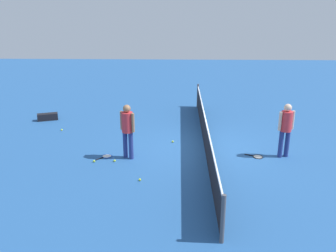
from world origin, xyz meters
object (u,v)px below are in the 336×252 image
(tennis_ball_stray_right, at_px, (173,141))
(equipment_bag, at_px, (49,117))
(tennis_ball_baseline, at_px, (129,135))
(tennis_ball_midcourt, at_px, (62,130))
(tennis_ball_stray_left, at_px, (140,180))
(tennis_ball_by_net, at_px, (115,161))
(player_far_side, at_px, (286,126))
(tennis_racket_far_player, at_px, (257,157))
(tennis_racket_near_player, at_px, (106,156))
(tennis_ball_near_player, at_px, (94,161))
(player_near_side, at_px, (127,127))

(tennis_ball_stray_right, distance_m, equipment_bag, 5.65)
(tennis_ball_baseline, bearing_deg, tennis_ball_midcourt, -100.68)
(tennis_ball_stray_left, bearing_deg, tennis_ball_by_net, -143.58)
(tennis_ball_midcourt, height_order, equipment_bag, equipment_bag)
(player_far_side, distance_m, tennis_racket_far_player, 1.28)
(tennis_ball_by_net, distance_m, tennis_ball_baseline, 2.24)
(tennis_racket_near_player, height_order, tennis_ball_baseline, tennis_ball_baseline)
(tennis_ball_midcourt, distance_m, equipment_bag, 1.60)
(tennis_ball_stray_right, xyz_separation_m, equipment_bag, (-2.37, -5.13, 0.11))
(tennis_ball_near_player, relative_size, tennis_ball_midcourt, 1.00)
(tennis_ball_baseline, bearing_deg, tennis_ball_by_net, -3.63)
(tennis_racket_far_player, bearing_deg, tennis_racket_near_player, -88.54)
(tennis_racket_near_player, bearing_deg, tennis_ball_by_net, 41.52)
(tennis_ball_midcourt, distance_m, tennis_ball_baseline, 2.65)
(tennis_ball_stray_right, bearing_deg, tennis_ball_near_player, -53.94)
(tennis_ball_near_player, bearing_deg, equipment_bag, -145.55)
(tennis_ball_near_player, distance_m, tennis_ball_stray_left, 1.90)
(player_far_side, xyz_separation_m, tennis_ball_midcourt, (-2.19, -7.64, -0.98))
(player_near_side, height_order, tennis_ball_midcourt, player_near_side)
(tennis_ball_baseline, bearing_deg, tennis_racket_far_player, 67.53)
(player_far_side, bearing_deg, tennis_ball_near_player, -84.17)
(tennis_ball_stray_left, xyz_separation_m, tennis_ball_stray_right, (-2.86, 0.83, 0.00))
(tennis_ball_stray_right, bearing_deg, tennis_ball_midcourt, -104.42)
(player_far_side, relative_size, equipment_bag, 2.01)
(tennis_ball_by_net, relative_size, tennis_ball_stray_left, 1.00)
(player_near_side, xyz_separation_m, tennis_racket_near_player, (-0.06, -0.71, -1.00))
(player_far_side, height_order, tennis_ball_near_player, player_far_side)
(tennis_ball_by_net, xyz_separation_m, equipment_bag, (-4.02, -3.40, 0.11))
(tennis_ball_stray_left, xyz_separation_m, equipment_bag, (-5.23, -4.30, 0.11))
(equipment_bag, bearing_deg, tennis_ball_stray_left, 39.39)
(tennis_racket_near_player, xyz_separation_m, tennis_ball_stray_right, (-1.29, 2.05, 0.02))
(tennis_racket_far_player, height_order, tennis_ball_by_net, tennis_ball_by_net)
(tennis_ball_by_net, relative_size, tennis_ball_baseline, 1.00)
(tennis_ball_stray_left, bearing_deg, tennis_racket_far_player, 115.97)
(tennis_racket_far_player, relative_size, tennis_ball_baseline, 9.09)
(player_far_side, bearing_deg, tennis_ball_baseline, -108.62)
(player_far_side, relative_size, tennis_ball_baseline, 25.76)
(tennis_ball_stray_right, bearing_deg, player_far_side, 72.16)
(player_far_side, relative_size, tennis_racket_far_player, 2.83)
(tennis_racket_near_player, relative_size, tennis_ball_baseline, 8.29)
(tennis_racket_near_player, xyz_separation_m, tennis_racket_far_player, (-0.12, 4.70, 0.00))
(tennis_ball_stray_left, distance_m, tennis_ball_stray_right, 2.98)
(tennis_ball_near_player, height_order, tennis_ball_stray_left, same)
(tennis_ball_near_player, bearing_deg, player_far_side, 95.83)
(tennis_ball_midcourt, bearing_deg, tennis_ball_by_net, 42.10)
(tennis_racket_far_player, distance_m, tennis_ball_near_player, 5.02)
(tennis_ball_near_player, bearing_deg, tennis_racket_far_player, 96.14)
(player_far_side, relative_size, tennis_ball_by_net, 25.76)
(player_near_side, height_order, tennis_ball_by_net, player_near_side)
(tennis_racket_far_player, height_order, tennis_ball_stray_right, tennis_ball_stray_right)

